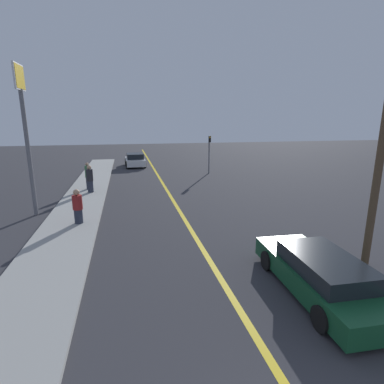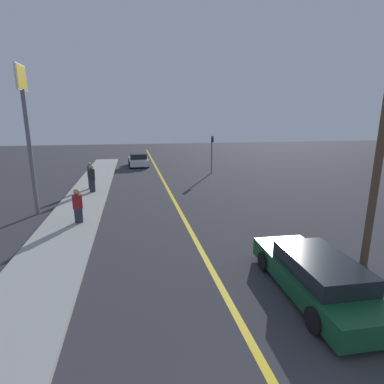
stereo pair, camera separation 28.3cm
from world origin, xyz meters
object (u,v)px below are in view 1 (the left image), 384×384
at_px(car_ahead_center, 135,160).
at_px(pedestrian_far_standing, 88,176).
at_px(utility_pole, 378,171).
at_px(traffic_light, 209,150).
at_px(roadside_sign, 24,114).
at_px(pedestrian_mid_group, 90,179).
at_px(car_near_right_lane, 320,274).
at_px(pedestrian_near_curb, 78,207).

distance_m(car_ahead_center, pedestrian_far_standing, 10.99).
bearing_deg(utility_pole, traffic_light, 91.27).
bearing_deg(traffic_light, car_ahead_center, 138.83).
bearing_deg(roadside_sign, traffic_light, 39.68).
bearing_deg(car_ahead_center, pedestrian_mid_group, -108.23).
height_order(pedestrian_mid_group, roadside_sign, roadside_sign).
relative_size(car_ahead_center, utility_pole, 0.62).
bearing_deg(traffic_light, pedestrian_mid_group, -148.66).
distance_m(roadside_sign, utility_pole, 14.91).
relative_size(car_near_right_lane, car_ahead_center, 1.23).
distance_m(car_near_right_lane, pedestrian_near_curb, 10.32).
height_order(car_ahead_center, utility_pole, utility_pole).
height_order(car_ahead_center, pedestrian_near_curb, pedestrian_near_curb).
xyz_separation_m(car_near_right_lane, utility_pole, (2.62, 1.20, 2.61)).
relative_size(car_ahead_center, pedestrian_near_curb, 2.49).
distance_m(traffic_light, utility_pole, 18.13).
relative_size(pedestrian_mid_group, roadside_sign, 0.25).
distance_m(car_near_right_lane, roadside_sign, 14.22).
bearing_deg(traffic_light, roadside_sign, -140.32).
distance_m(traffic_light, roadside_sign, 15.76).
bearing_deg(utility_pole, car_ahead_center, 106.01).
bearing_deg(pedestrian_near_curb, pedestrian_far_standing, 92.70).
xyz_separation_m(traffic_light, utility_pole, (0.40, -18.09, 1.09)).
xyz_separation_m(pedestrian_near_curb, pedestrian_mid_group, (-0.10, 6.16, 0.11)).
xyz_separation_m(pedestrian_near_curb, roadside_sign, (-2.37, 2.15, 4.10)).
height_order(car_near_right_lane, traffic_light, traffic_light).
relative_size(pedestrian_mid_group, pedestrian_far_standing, 0.99).
relative_size(pedestrian_near_curb, utility_pole, 0.25).
bearing_deg(car_near_right_lane, roadside_sign, 138.09).
height_order(car_near_right_lane, roadside_sign, roadside_sign).
relative_size(traffic_light, utility_pole, 0.52).
height_order(car_ahead_center, pedestrian_mid_group, pedestrian_mid_group).
relative_size(car_ahead_center, roadside_sign, 0.54).
height_order(pedestrian_far_standing, traffic_light, traffic_light).
bearing_deg(car_ahead_center, car_near_right_lane, -82.82).
bearing_deg(utility_pole, roadside_sign, 146.36).
distance_m(car_ahead_center, utility_pole, 24.77).
bearing_deg(car_ahead_center, pedestrian_near_curb, -102.51).
distance_m(car_near_right_lane, car_ahead_center, 25.23).
bearing_deg(pedestrian_mid_group, roadside_sign, -119.49).
height_order(car_near_right_lane, utility_pole, utility_pole).
height_order(traffic_light, utility_pole, utility_pole).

